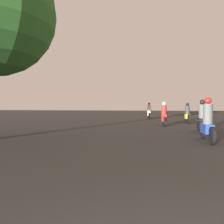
% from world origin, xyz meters
% --- Properties ---
extents(motorcycle_blue, '(0.60, 1.96, 1.58)m').
position_xyz_m(motorcycle_blue, '(1.55, 7.61, 0.63)').
color(motorcycle_blue, black).
rests_on(motorcycle_blue, ground_plane).
extents(motorcycle_black, '(0.60, 1.95, 1.57)m').
position_xyz_m(motorcycle_black, '(1.96, 10.40, 0.63)').
color(motorcycle_black, black).
rests_on(motorcycle_black, ground_plane).
extents(motorcycle_red, '(0.60, 1.94, 1.54)m').
position_xyz_m(motorcycle_red, '(0.36, 13.75, 0.62)').
color(motorcycle_red, black).
rests_on(motorcycle_red, ground_plane).
extents(motorcycle_yellow, '(0.60, 2.03, 1.49)m').
position_xyz_m(motorcycle_yellow, '(2.16, 16.10, 0.61)').
color(motorcycle_yellow, black).
rests_on(motorcycle_yellow, ground_plane).
extents(motorcycle_silver, '(0.60, 2.07, 1.61)m').
position_xyz_m(motorcycle_silver, '(-0.67, 21.55, 0.63)').
color(motorcycle_silver, black).
rests_on(motorcycle_silver, ground_plane).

